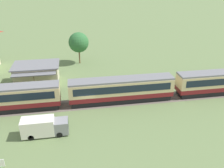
% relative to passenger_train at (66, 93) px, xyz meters
% --- Properties ---
extents(ground_plane, '(600.00, 600.00, 0.00)m').
position_rel_passenger_train_xyz_m(ground_plane, '(3.18, -0.65, -2.31)').
color(ground_plane, '#607547').
extents(passenger_train, '(73.38, 2.87, 4.17)m').
position_rel_passenger_train_xyz_m(passenger_train, '(0.00, 0.00, 0.00)').
color(passenger_train, maroon).
rests_on(passenger_train, ground_plane).
extents(railway_track, '(109.47, 3.60, 0.04)m').
position_rel_passenger_train_xyz_m(railway_track, '(-2.53, 0.00, -2.30)').
color(railway_track, '#665B51').
rests_on(railway_track, ground_plane).
extents(station_building, '(8.66, 7.17, 3.90)m').
position_rel_passenger_train_xyz_m(station_building, '(-5.60, 9.78, -0.33)').
color(station_building, beige).
rests_on(station_building, ground_plane).
extents(delivery_truck_grey, '(6.06, 2.05, 2.55)m').
position_rel_passenger_train_xyz_m(delivery_truck_grey, '(-2.91, -7.23, -1.01)').
color(delivery_truck_grey, gray).
rests_on(delivery_truck_grey, ground_plane).
extents(yard_tree_0, '(4.64, 4.64, 7.37)m').
position_rel_passenger_train_xyz_m(yard_tree_0, '(2.98, 19.73, 2.73)').
color(yard_tree_0, brown).
rests_on(yard_tree_0, ground_plane).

